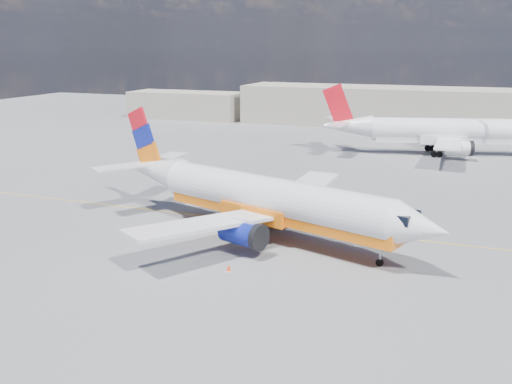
% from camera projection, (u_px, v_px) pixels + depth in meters
% --- Properties ---
extents(ground, '(240.00, 240.00, 0.00)m').
position_uv_depth(ground, '(264.00, 233.00, 51.73)').
color(ground, '#5D5E62').
rests_on(ground, ground).
extents(taxi_line, '(70.00, 0.15, 0.01)m').
position_uv_depth(taxi_line, '(275.00, 224.00, 54.44)').
color(taxi_line, yellow).
rests_on(taxi_line, ground).
extents(terminal_main, '(70.00, 14.00, 8.00)m').
position_uv_depth(terminal_main, '(411.00, 108.00, 116.94)').
color(terminal_main, '#A9A191').
rests_on(terminal_main, ground).
extents(terminal_annex, '(26.00, 10.00, 6.00)m').
position_uv_depth(terminal_annex, '(187.00, 105.00, 131.52)').
color(terminal_annex, '#A9A191').
rests_on(terminal_annex, ground).
extents(main_jet, '(34.71, 26.38, 10.53)m').
position_uv_depth(main_jet, '(263.00, 198.00, 50.17)').
color(main_jet, white).
rests_on(main_jet, ground).
extents(second_jet, '(35.77, 27.33, 10.80)m').
position_uv_depth(second_jet, '(442.00, 131.00, 87.78)').
color(second_jet, white).
rests_on(second_jet, ground).
extents(traffic_cone, '(0.41, 0.41, 0.57)m').
position_uv_depth(traffic_cone, '(229.00, 268.00, 43.02)').
color(traffic_cone, white).
rests_on(traffic_cone, ground).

